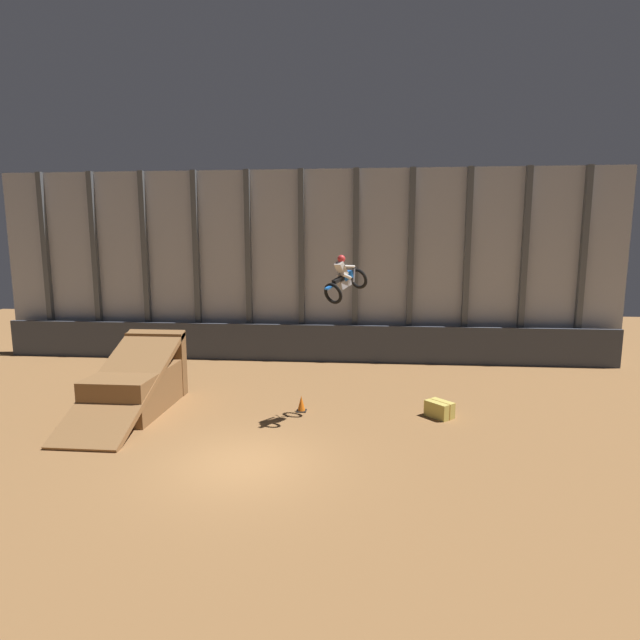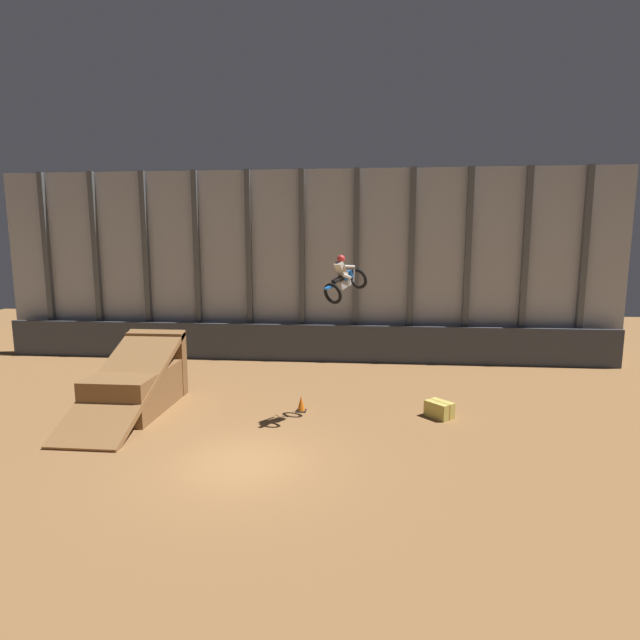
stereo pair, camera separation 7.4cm
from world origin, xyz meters
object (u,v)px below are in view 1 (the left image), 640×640
Objects in this scene: traffic_cone_near_ramp at (301,404)px; hay_bale_trackside at (439,409)px; dirt_ramp at (138,384)px; rider_bike_solo at (345,280)px.

hay_bale_trackside is at bearing -1.89° from traffic_cone_near_ramp.
dirt_ramp reaches higher than hay_bale_trackside.
hay_bale_trackside is at bearing -0.27° from dirt_ramp.
rider_bike_solo is 1.65× the size of hay_bale_trackside.
rider_bike_solo reaches higher than dirt_ramp.
dirt_ramp is 10.93m from hay_bale_trackside.
dirt_ramp is at bearing -147.35° from rider_bike_solo.
hay_bale_trackside is at bearing 44.80° from rider_bike_solo.
traffic_cone_near_ramp is at bearing 1.05° from dirt_ramp.
dirt_ramp is at bearing -178.95° from traffic_cone_near_ramp.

